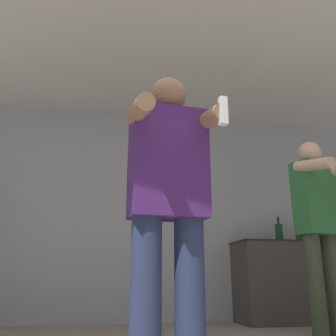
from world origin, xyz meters
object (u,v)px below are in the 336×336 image
Objects in this scene: bottle_tall_gin at (299,233)px; bottle_short_whiskey at (324,234)px; person_man_side at (319,220)px; bottle_amber_bourbon at (335,232)px; bottle_red_label at (315,234)px; person_woman_foreground at (169,202)px; bottle_dark_rum at (279,232)px.

bottle_tall_gin is 1.05× the size of bottle_short_whiskey.
bottle_short_whiskey is 0.17× the size of person_man_side.
bottle_short_whiskey is at bearing 56.19° from person_man_side.
bottle_amber_bourbon is at bearing 0.00° from bottle_short_whiskey.
bottle_short_whiskey is 0.15m from bottle_amber_bourbon.
person_woman_foreground reaches higher than bottle_red_label.
bottle_short_whiskey is at bearing 45.10° from person_woman_foreground.
bottle_short_whiskey is at bearing 0.00° from bottle_dark_rum.
bottle_red_label is 1.47m from person_man_side.
bottle_red_label is at bearing 180.00° from bottle_amber_bourbon.
person_man_side is (-0.52, -1.27, -0.05)m from bottle_tall_gin.
bottle_tall_gin is 0.22m from bottle_red_label.
bottle_tall_gin is 0.48m from bottle_amber_bourbon.
bottle_short_whiskey is 0.86× the size of bottle_amber_bourbon.
person_man_side reaches higher than person_woman_foreground.
bottle_red_label is 0.47m from bottle_dark_rum.
person_woman_foreground reaches higher than bottle_tall_gin.
bottle_red_label is 0.96× the size of bottle_short_whiskey.
bottle_red_label is at bearing 180.00° from bottle_short_whiskey.
bottle_tall_gin is 1.37m from person_man_side.
bottle_tall_gin is at bearing 67.83° from person_man_side.
person_man_side reaches higher than bottle_amber_bourbon.
person_man_side reaches higher than bottle_dark_rum.
person_man_side is (-0.85, -1.27, -0.05)m from bottle_short_whiskey.
bottle_red_label is 0.26m from bottle_amber_bourbon.
bottle_short_whiskey is 0.94× the size of bottle_dark_rum.
bottle_dark_rum is at bearing 180.00° from bottle_amber_bourbon.
bottle_dark_rum is at bearing 180.00° from bottle_short_whiskey.
bottle_tall_gin is at bearing 49.49° from person_woman_foreground.
bottle_dark_rum is at bearing 78.15° from person_man_side.
bottle_dark_rum is at bearing 180.00° from bottle_tall_gin.
bottle_tall_gin is 0.25m from bottle_dark_rum.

